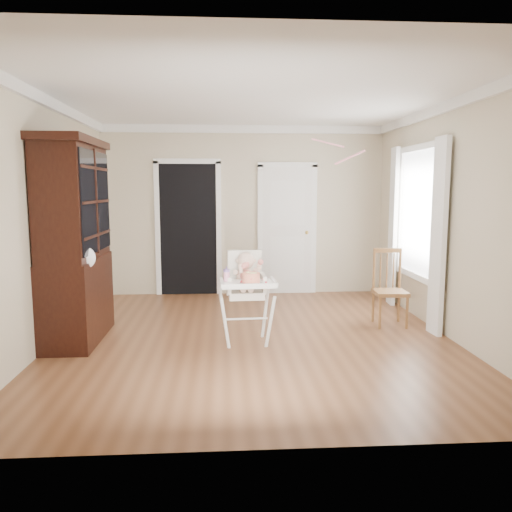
{
  "coord_description": "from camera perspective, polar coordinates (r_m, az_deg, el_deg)",
  "views": [
    {
      "loc": [
        -0.34,
        -5.58,
        1.71
      ],
      "look_at": [
        0.01,
        -0.27,
        0.99
      ],
      "focal_mm": 35.0,
      "sensor_mm": 36.0,
      "label": 1
    }
  ],
  "objects": [
    {
      "name": "sippy_cup",
      "position": [
        5.34,
        -3.38,
        -2.17
      ],
      "size": [
        0.07,
        0.07,
        0.17
      ],
      "rotation": [
        0.0,
        0.0,
        0.04
      ],
      "color": "pink",
      "rests_on": "high_chair"
    },
    {
      "name": "dining_chair",
      "position": [
        6.5,
        15.02,
        -3.76
      ],
      "size": [
        0.41,
        0.41,
        0.96
      ],
      "rotation": [
        0.0,
        0.0,
        -0.05
      ],
      "color": "brown",
      "rests_on": "floor"
    },
    {
      "name": "streamer",
      "position": [
        6.78,
        8.17,
        12.68
      ],
      "size": [
        0.38,
        0.35,
        0.15
      ],
      "primitive_type": null,
      "rotation": [
        0.26,
        0.0,
        0.82
      ],
      "color": "pink",
      "rests_on": "ceiling"
    },
    {
      "name": "doorway",
      "position": [
        8.1,
        -7.74,
        3.39
      ],
      "size": [
        1.06,
        0.05,
        2.22
      ],
      "color": "black",
      "rests_on": "wall_back"
    },
    {
      "name": "wall_left",
      "position": [
        5.91,
        -22.7,
        3.63
      ],
      "size": [
        0.0,
        5.0,
        5.0
      ],
      "primitive_type": "plane",
      "rotation": [
        1.57,
        0.0,
        1.57
      ],
      "color": "#C3B598",
      "rests_on": "floor"
    },
    {
      "name": "floor",
      "position": [
        5.84,
        -0.29,
        -9.3
      ],
      "size": [
        5.0,
        5.0,
        0.0
      ],
      "primitive_type": "plane",
      "color": "brown",
      "rests_on": "ground"
    },
    {
      "name": "window_right",
      "position": [
        6.87,
        17.78,
        3.82
      ],
      "size": [
        0.13,
        1.84,
        2.3
      ],
      "color": "white",
      "rests_on": "wall_right"
    },
    {
      "name": "closet_door",
      "position": [
        8.15,
        3.58,
        2.88
      ],
      "size": [
        0.96,
        0.09,
        2.13
      ],
      "color": "white",
      "rests_on": "wall_back"
    },
    {
      "name": "wall_back",
      "position": [
        8.09,
        -1.37,
        5.16
      ],
      "size": [
        4.5,
        0.0,
        4.5
      ],
      "primitive_type": "plane",
      "rotation": [
        1.57,
        0.0,
        0.0
      ],
      "color": "#C3B598",
      "rests_on": "floor"
    },
    {
      "name": "ceiling",
      "position": [
        5.67,
        -0.31,
        17.77
      ],
      "size": [
        5.0,
        5.0,
        0.0
      ],
      "primitive_type": "plane",
      "rotation": [
        3.14,
        0.0,
        0.0
      ],
      "color": "white",
      "rests_on": "wall_back"
    },
    {
      "name": "baby",
      "position": [
        5.51,
        -1.15,
        -1.93
      ],
      "size": [
        0.3,
        0.23,
        0.44
      ],
      "rotation": [
        0.0,
        0.0,
        0.04
      ],
      "color": "beige",
      "rests_on": "high_chair"
    },
    {
      "name": "crown_molding",
      "position": [
        5.66,
        -0.31,
        17.17
      ],
      "size": [
        4.5,
        5.0,
        0.12
      ],
      "primitive_type": null,
      "color": "white",
      "rests_on": "ceiling"
    },
    {
      "name": "wall_right",
      "position": [
        6.16,
        21.14,
        3.85
      ],
      "size": [
        0.0,
        5.0,
        5.0
      ],
      "primitive_type": "plane",
      "rotation": [
        1.57,
        0.0,
        -1.57
      ],
      "color": "#C3B598",
      "rests_on": "floor"
    },
    {
      "name": "cake",
      "position": [
        5.23,
        -0.56,
        -2.53
      ],
      "size": [
        0.24,
        0.24,
        0.11
      ],
      "color": "silver",
      "rests_on": "high_chair"
    },
    {
      "name": "china_cabinet",
      "position": [
        5.9,
        -19.98,
        1.6
      ],
      "size": [
        0.6,
        1.34,
        2.26
      ],
      "color": "black",
      "rests_on": "floor"
    },
    {
      "name": "high_chair",
      "position": [
        5.51,
        -1.14,
        -3.44
      ],
      "size": [
        0.62,
        0.76,
        1.04
      ],
      "rotation": [
        0.0,
        0.0,
        0.04
      ],
      "color": "white",
      "rests_on": "floor"
    }
  ]
}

